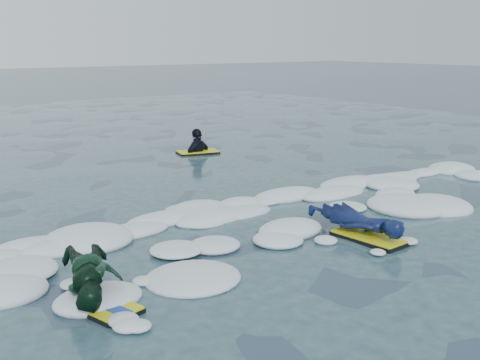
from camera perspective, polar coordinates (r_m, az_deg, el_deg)
name	(u,v)px	position (r m, az deg, el deg)	size (l,w,h in m)	color
ground	(300,235)	(8.47, 5.72, -5.22)	(120.00, 120.00, 0.00)	#172B38
foam_band	(255,218)	(9.22, 1.43, -3.63)	(12.00, 3.10, 0.30)	white
prone_woman_unit	(359,222)	(8.48, 11.20, -3.95)	(0.64, 1.55, 0.40)	black
prone_child_unit	(92,279)	(6.41, -13.83, -9.13)	(1.05, 1.42, 0.50)	black
waiting_rider_unit	(198,158)	(14.58, -4.01, 2.07)	(1.08, 0.76, 1.47)	black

